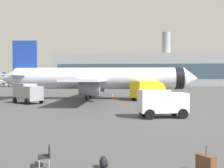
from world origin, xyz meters
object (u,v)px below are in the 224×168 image
Objects in this scene: fuel_truck at (148,90)px; rolling_suitcase at (206,164)px; safety_cone_mid at (112,95)px; traveller_backpack at (104,162)px; service_truck at (28,92)px; cargo_van at (162,102)px; safety_cone_far at (168,95)px; airplane_at_gate at (98,79)px; airplane_taxiing at (13,82)px; safety_cone_outer at (134,96)px; gate_chair at (46,155)px.

rolling_suitcase is (-0.29, -32.79, -1.38)m from fuel_truck.
safety_cone_mid reaches higher than traveller_backpack.
rolling_suitcase is (17.72, -26.07, -1.22)m from service_truck.
cargo_van is 6.59× the size of safety_cone_far.
airplane_at_gate reaches higher than rolling_suitcase.
service_truck is at bearing -128.63° from safety_cone_mid.
rolling_suitcase is at bearing -76.38° from airplane_at_gate.
airplane_at_gate reaches higher than safety_cone_far.
airplane_taxiing reaches higher than service_truck.
airplane_taxiing is at bearing 118.89° from rolling_suitcase.
safety_cone_outer is (6.61, 3.73, -3.32)m from airplane_at_gate.
traveller_backpack is at bearing -106.78° from cargo_van.
cargo_van reaches higher than traveller_backpack.
safety_cone_mid is at bearing 93.38° from traveller_backpack.
safety_cone_outer is at bearing 94.68° from cargo_van.
rolling_suitcase is (56.64, -102.63, -1.99)m from airplane_taxiing.
cargo_van is 13.95m from rolling_suitcase.
safety_cone_outer is (-2.01, 24.63, -1.12)m from cargo_van.
traveller_backpack is (13.84, -25.65, -1.37)m from service_truck.
airplane_taxiing is 90.11m from fuel_truck.
airplane_at_gate reaches higher than gate_chair.
rolling_suitcase is 6.24m from gate_chair.
fuel_truck is 12.82× the size of traveller_backpack.
airplane_taxiing is at bearing 116.95° from service_truck.
safety_cone_mid is (2.20, 5.63, -3.26)m from airplane_at_gate.
safety_cone_mid is 0.73× the size of rolling_suitcase.
safety_cone_outer reaches higher than traveller_backpack.
safety_cone_outer is 38.17m from traveller_backpack.
gate_chair reaches higher than safety_cone_outer.
rolling_suitcase is at bearing -55.80° from service_truck.
safety_cone_far is 41.48m from gate_chair.
rolling_suitcase reaches higher than safety_cone_mid.
safety_cone_outer is (-2.12, 5.75, -1.44)m from fuel_truck.
safety_cone_far is 6.95m from safety_cone_outer.
airplane_taxiing is 115.04m from traveller_backpack.
fuel_truck reaches higher than rolling_suitcase.
rolling_suitcase is at bearing -87.28° from safety_cone_outer.
airplane_taxiing is 29.85× the size of safety_cone_outer.
cargo_van is 26.84m from safety_cone_far.
gate_chair is at bearing -89.98° from safety_cone_mid.
cargo_van is at bearing -100.10° from safety_cone_far.
gate_chair is (0.01, -40.09, 0.10)m from safety_cone_mid.
service_truck is at bearing 124.20° from rolling_suitcase.
gate_chair is at bearing -65.92° from service_truck.
safety_cone_outer is at bearing 110.20° from fuel_truck.
fuel_truck is (56.93, -69.84, -0.61)m from airplane_taxiing.
fuel_truck is at bearing 89.69° from cargo_van.
safety_cone_far is at bearing 77.60° from traveller_backpack.
safety_cone_far is 0.83× the size of gate_chair.
service_truck is at bearing 118.36° from traveller_backpack.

